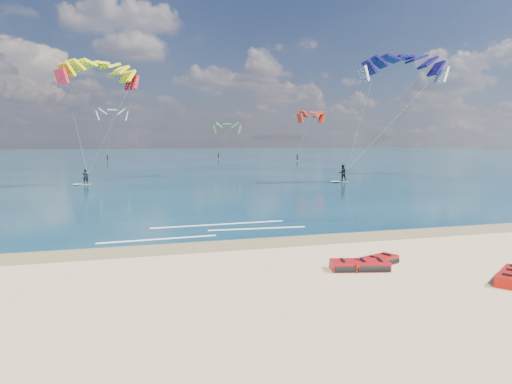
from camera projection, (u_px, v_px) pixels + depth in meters
The scene contains 9 objects.
ground at pixel (168, 179), 57.42m from camera, with size 320.00×320.00×0.00m, color tan.
wet_sand_strip at pixel (231, 245), 22.00m from camera, with size 320.00×2.40×0.01m, color olive.
sea at pixel (148, 158), 118.68m from camera, with size 320.00×200.00×0.04m, color #0A2638.
packed_kite_left at pixel (372, 266), 18.36m from camera, with size 2.72×1.07×0.39m, color #A71008, non-canonical shape.
packed_kite_mid at pixel (360, 270), 17.85m from camera, with size 2.47×1.19×0.43m, color #AA0B0F, non-canonical shape.
kitesurfer_main at pixel (92, 116), 47.11m from camera, with size 8.90×7.81×14.00m.
kitesurfer_far at pixel (375, 111), 50.74m from camera, with size 12.84×6.75×15.60m.
shoreline_foam at pixel (213, 230), 25.42m from camera, with size 11.36×3.65×0.01m.
distant_kites at pixel (101, 136), 93.02m from camera, with size 84.39×41.39×13.85m.
Camera 1 is at (-4.54, -18.09, 5.14)m, focal length 32.00 mm.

